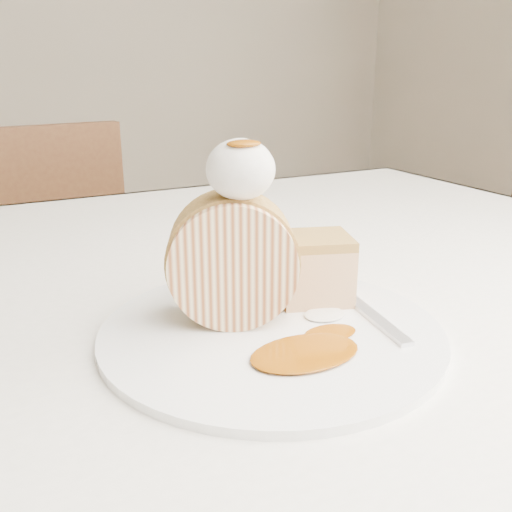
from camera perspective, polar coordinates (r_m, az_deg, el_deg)
name	(u,v)px	position (r m, az deg, el deg)	size (l,w,h in m)	color
table	(159,348)	(0.68, -9.67, -9.06)	(1.40, 0.90, 0.75)	white
chair_far	(34,275)	(1.50, -21.29, -1.74)	(0.45, 0.45, 0.85)	brown
plate	(271,331)	(0.50, 1.55, -7.53)	(0.30, 0.30, 0.01)	white
roulade_slice	(232,260)	(0.50, -2.37, -0.39)	(0.11, 0.11, 0.06)	beige
cake_chunk	(314,272)	(0.55, 5.86, -1.61)	(0.07, 0.06, 0.06)	#BC8C47
whipped_cream	(241,169)	(0.47, -1.56, 8.65)	(0.06, 0.06, 0.05)	white
caramel_drizzle	(244,135)	(0.46, -1.23, 11.96)	(0.03, 0.02, 0.01)	#8B4405
caramel_pool	(305,353)	(0.46, 4.92, -9.60)	(0.09, 0.06, 0.00)	#8B4405
fork	(370,314)	(0.53, 11.35, -5.71)	(0.02, 0.18, 0.00)	silver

